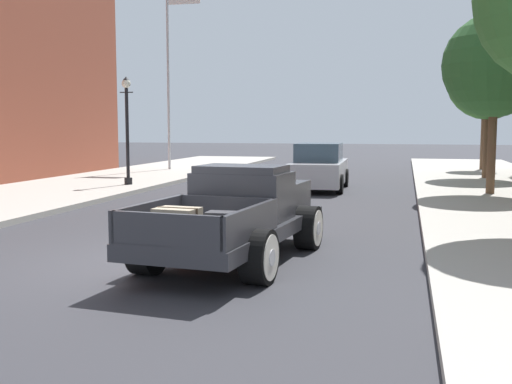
% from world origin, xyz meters
% --- Properties ---
extents(ground_plane, '(140.00, 140.00, 0.00)m').
position_xyz_m(ground_plane, '(0.00, 0.00, 0.00)').
color(ground_plane, '#333338').
extents(hotrod_truck_gunmetal, '(2.52, 5.06, 1.58)m').
position_xyz_m(hotrod_truck_gunmetal, '(1.43, 0.68, 0.75)').
color(hotrod_truck_gunmetal, '#333338').
rests_on(hotrod_truck_gunmetal, ground).
extents(car_background_silver, '(1.96, 4.34, 1.65)m').
position_xyz_m(car_background_silver, '(1.17, 12.33, 0.77)').
color(car_background_silver, '#B7B7BC').
rests_on(car_background_silver, ground).
extents(street_lamp_far, '(0.50, 0.32, 3.85)m').
position_xyz_m(street_lamp_far, '(-5.58, 11.12, 2.39)').
color(street_lamp_far, black).
rests_on(street_lamp_far, sidewalk_left).
extents(flagpole, '(1.74, 0.16, 9.16)m').
position_xyz_m(flagpole, '(-6.89, 19.02, 5.77)').
color(flagpole, '#B2B2B7').
rests_on(flagpole, sidewalk_left).
extents(street_tree_second, '(3.17, 3.17, 5.53)m').
position_xyz_m(street_tree_second, '(6.72, 10.97, 4.08)').
color(street_tree_second, brown).
rests_on(street_tree_second, sidewalk_right).
extents(street_tree_third, '(3.34, 3.34, 5.69)m').
position_xyz_m(street_tree_third, '(7.30, 17.21, 4.16)').
color(street_tree_third, brown).
rests_on(street_tree_third, sidewalk_right).
extents(street_tree_farthest, '(2.18, 2.18, 5.11)m').
position_xyz_m(street_tree_farthest, '(7.78, 22.38, 4.12)').
color(street_tree_farthest, brown).
rests_on(street_tree_farthest, sidewalk_right).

